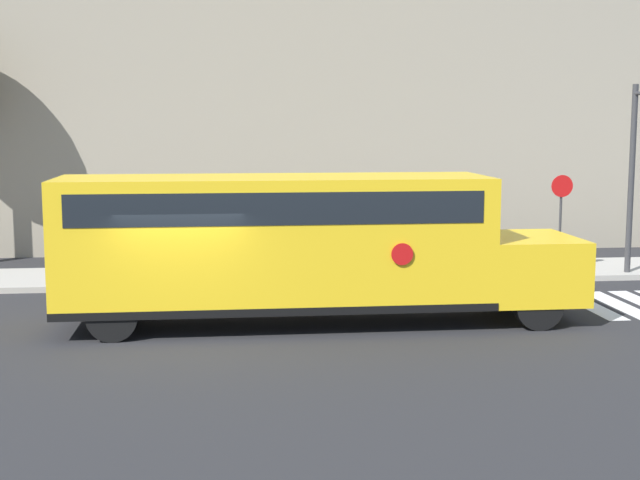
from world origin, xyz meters
TOP-DOWN VIEW (x-y plane):
  - ground_plane at (0.00, 0.00)m, footprint 60.00×60.00m
  - sidewalk_strip at (0.00, 6.50)m, footprint 44.00×3.00m
  - building_backdrop at (0.00, 13.00)m, footprint 32.00×4.00m
  - school_bus at (2.38, 0.90)m, footprint 10.93×2.57m
  - stop_sign at (10.05, 5.76)m, footprint 0.60×0.10m

SIDE VIEW (x-z plane):
  - ground_plane at x=0.00m, z-range 0.00..0.00m
  - sidewalk_strip at x=0.00m, z-range 0.00..0.15m
  - school_bus at x=2.38m, z-range 0.22..3.35m
  - stop_sign at x=10.05m, z-range 0.39..3.20m
  - building_backdrop at x=0.00m, z-range 0.00..12.00m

